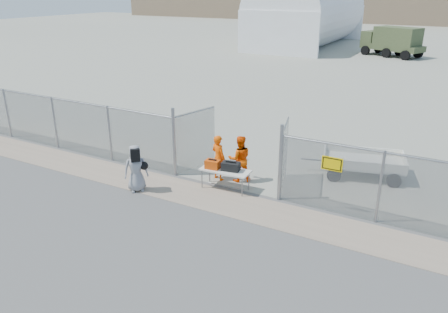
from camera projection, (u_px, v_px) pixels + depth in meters
The scene contains 13 objects.
ground at pixel (192, 211), 13.25m from camera, with size 160.00×160.00×0.00m, color #535353.
tarmac_inside at pixel (400, 49), 47.56m from camera, with size 160.00×80.00×0.01m, color gray.
dirt_strip at pixel (209, 198), 14.07m from camera, with size 44.00×1.60×0.01m, color gray.
chain_link_fence at pixel (224, 156), 14.49m from camera, with size 40.00×0.20×2.20m, color gray, non-canonical shape.
quonset_hangar at pixel (308, 9), 48.95m from camera, with size 9.00×18.00×8.00m, color white, non-canonical shape.
folding_table at pixel (225, 179), 14.58m from camera, with size 1.66×0.69×0.71m, color silver, non-canonical shape.
orange_bag at pixel (213, 164), 14.50m from camera, with size 0.47×0.31×0.29m, color #DA4609.
black_duffel at pixel (231, 166), 14.34m from camera, with size 0.58×0.34×0.28m, color black.
security_worker_left at pixel (218, 158), 15.17m from camera, with size 0.59×0.39×1.63m, color #FF5303.
security_worker_right at pixel (240, 159), 15.03m from camera, with size 0.81×0.63×1.66m, color #FF5303.
visitor at pixel (136, 168), 14.32m from camera, with size 0.78×0.51×1.60m, color gray.
utility_trailer at pixel (363, 164), 15.60m from camera, with size 3.63×1.87×0.88m, color silver, non-canonical shape.
military_truck at pixel (393, 42), 42.02m from camera, with size 5.83×2.15×2.78m, color #44502E, non-canonical shape.
Camera 1 is at (6.48, -9.83, 6.37)m, focal length 35.00 mm.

